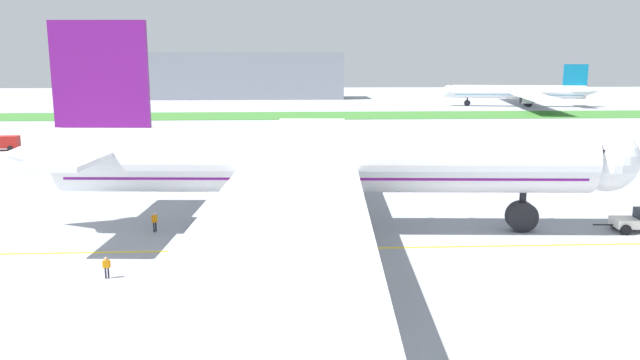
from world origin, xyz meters
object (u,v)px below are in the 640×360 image
at_px(ground_crew_wingwalker_port, 107,265).
at_px(ground_crew_marshaller_front, 155,220).
at_px(airliner_foreground, 316,162).
at_px(parked_airliner_far_centre, 521,92).
at_px(pushback_tug, 639,221).

bearing_deg(ground_crew_wingwalker_port, ground_crew_marshaller_front, 85.96).
bearing_deg(ground_crew_wingwalker_port, airliner_foreground, 37.79).
height_order(airliner_foreground, ground_crew_wingwalker_port, airliner_foreground).
bearing_deg(ground_crew_marshaller_front, ground_crew_wingwalker_port, -94.04).
height_order(ground_crew_marshaller_front, parked_airliner_far_centre, parked_airliner_far_centre).
bearing_deg(ground_crew_wingwalker_port, parked_airliner_far_centre, 60.75).
xyz_separation_m(airliner_foreground, pushback_tug, (28.89, -1.98, -5.30)).
relative_size(ground_crew_marshaller_front, parked_airliner_far_centre, 0.02).
bearing_deg(parked_airliner_far_centre, pushback_tug, -106.88).
height_order(ground_crew_wingwalker_port, parked_airliner_far_centre, parked_airliner_far_centre).
relative_size(airliner_foreground, ground_crew_marshaller_front, 51.08).
xyz_separation_m(airliner_foreground, parked_airliner_far_centre, (74.54, 148.50, -1.58)).
bearing_deg(airliner_foreground, ground_crew_wingwalker_port, -142.21).
distance_m(pushback_tug, ground_crew_marshaller_front, 43.36).
xyz_separation_m(airliner_foreground, ground_crew_marshaller_front, (-14.41, 0.27, -5.20)).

